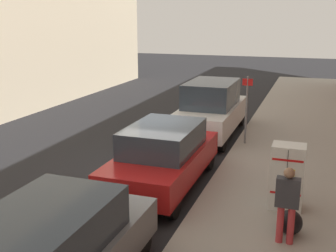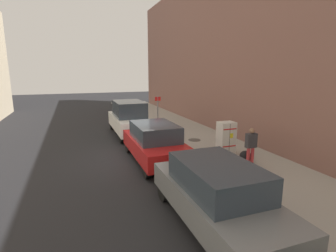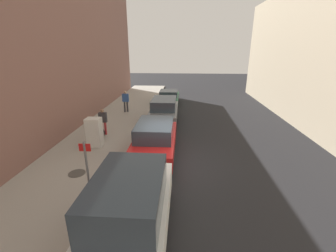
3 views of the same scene
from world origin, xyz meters
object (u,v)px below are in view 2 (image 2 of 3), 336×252
Objects in this scene: street_sign_post at (158,113)px; trash_bag at (245,157)px; parked_suv_red at (155,142)px; pedestrian_standing_near at (251,144)px; parked_van_white at (129,118)px; parked_suv_gray at (217,194)px; discarded_refrigerator at (226,138)px.

street_sign_post is 4.65× the size of trash_bag.
parked_suv_red is at bearing -28.50° from trash_bag.
street_sign_post is 4.69m from parked_suv_red.
parked_van_white is (3.44, -7.86, -0.00)m from pedestrian_standing_near.
parked_suv_gray is (-0.00, 11.00, -0.16)m from parked_van_white.
parked_van_white is at bearing -140.74° from pedestrian_standing_near.
pedestrian_standing_near is 0.34× the size of parked_suv_red.
pedestrian_standing_near is (-1.88, 6.69, -0.44)m from street_sign_post.
discarded_refrigerator is 0.33× the size of parked_suv_red.
discarded_refrigerator is 0.32× the size of parked_suv_gray.
parked_van_white is at bearing -61.60° from discarded_refrigerator.
street_sign_post is 6.67m from trash_bag.
parked_suv_gray reaches higher than discarded_refrigerator.
parked_suv_gray is at bearing 90.00° from parked_van_white.
parked_suv_gray is (3.33, 4.84, -0.03)m from discarded_refrigerator.
pedestrian_standing_near reaches higher than parked_suv_gray.
street_sign_post is at bearing -70.43° from discarded_refrigerator.
street_sign_post is (1.77, -4.99, 0.58)m from discarded_refrigerator.
parked_suv_gray is (3.51, 3.54, 0.50)m from trash_bag.
parked_suv_red is 0.97× the size of parked_suv_gray.
pedestrian_standing_near is at bearing 146.05° from parked_suv_red.
discarded_refrigerator is 3.00× the size of trash_bag.
street_sign_post is at bearing -99.01° from parked_suv_gray.
parked_suv_red is at bearing -10.46° from discarded_refrigerator.
street_sign_post reaches higher than discarded_refrigerator.
trash_bag is (-0.18, 1.29, -0.52)m from discarded_refrigerator.
street_sign_post is 0.52× the size of parked_suv_red.
trash_bag is 4.03m from parked_suv_red.
trash_bag is at bearing 115.25° from parked_van_white.
parked_van_white reaches higher than parked_suv_red.
parked_suv_red is 5.45m from parked_suv_gray.
parked_van_white is (3.33, -6.16, 0.14)m from discarded_refrigerator.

